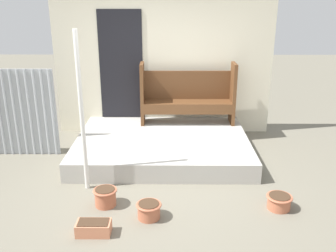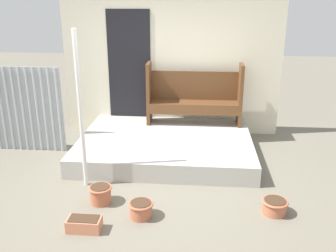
{
  "view_description": "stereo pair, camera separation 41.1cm",
  "coord_description": "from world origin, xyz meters",
  "px_view_note": "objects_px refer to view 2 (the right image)",
  "views": [
    {
      "loc": [
        0.28,
        -4.73,
        2.56
      ],
      "look_at": [
        0.25,
        0.38,
        0.74
      ],
      "focal_mm": 40.0,
      "sensor_mm": 36.0,
      "label": 1
    },
    {
      "loc": [
        0.69,
        -4.71,
        2.56
      ],
      "look_at": [
        0.25,
        0.38,
        0.74
      ],
      "focal_mm": 40.0,
      "sensor_mm": 36.0,
      "label": 2
    }
  ],
  "objects_px": {
    "flower_pot_right": "(275,206)",
    "planter_box_rect": "(84,224)",
    "bench": "(194,95)",
    "flower_pot_left": "(101,194)",
    "flower_pot_middle": "(141,209)",
    "support_post": "(81,112)"
  },
  "relations": [
    {
      "from": "support_post",
      "to": "planter_box_rect",
      "type": "relative_size",
      "value": 5.61
    },
    {
      "from": "flower_pot_middle",
      "to": "planter_box_rect",
      "type": "xyz_separation_m",
      "value": [
        -0.6,
        -0.33,
        -0.03
      ]
    },
    {
      "from": "flower_pot_right",
      "to": "planter_box_rect",
      "type": "bearing_deg",
      "value": -166.17
    },
    {
      "from": "support_post",
      "to": "flower_pot_left",
      "type": "height_order",
      "value": "support_post"
    },
    {
      "from": "support_post",
      "to": "flower_pot_middle",
      "type": "height_order",
      "value": "support_post"
    },
    {
      "from": "bench",
      "to": "planter_box_rect",
      "type": "xyz_separation_m",
      "value": [
        -1.17,
        -3.05,
        -0.75
      ]
    },
    {
      "from": "support_post",
      "to": "flower_pot_left",
      "type": "bearing_deg",
      "value": -54.03
    },
    {
      "from": "flower_pot_middle",
      "to": "flower_pot_right",
      "type": "height_order",
      "value": "flower_pot_middle"
    },
    {
      "from": "support_post",
      "to": "flower_pot_right",
      "type": "relative_size",
      "value": 6.6
    },
    {
      "from": "flower_pot_left",
      "to": "flower_pot_right",
      "type": "xyz_separation_m",
      "value": [
        2.19,
        -0.06,
        -0.03
      ]
    },
    {
      "from": "bench",
      "to": "planter_box_rect",
      "type": "height_order",
      "value": "bench"
    },
    {
      "from": "flower_pot_middle",
      "to": "flower_pot_right",
      "type": "relative_size",
      "value": 0.95
    },
    {
      "from": "bench",
      "to": "flower_pot_right",
      "type": "height_order",
      "value": "bench"
    },
    {
      "from": "bench",
      "to": "flower_pot_left",
      "type": "relative_size",
      "value": 5.54
    },
    {
      "from": "flower_pot_right",
      "to": "planter_box_rect",
      "type": "height_order",
      "value": "flower_pot_right"
    },
    {
      "from": "bench",
      "to": "planter_box_rect",
      "type": "relative_size",
      "value": 4.42
    },
    {
      "from": "flower_pot_middle",
      "to": "flower_pot_right",
      "type": "distance_m",
      "value": 1.64
    },
    {
      "from": "flower_pot_middle",
      "to": "bench",
      "type": "bearing_deg",
      "value": 78.22
    },
    {
      "from": "support_post",
      "to": "flower_pot_right",
      "type": "xyz_separation_m",
      "value": [
        2.52,
        -0.51,
        -0.98
      ]
    },
    {
      "from": "planter_box_rect",
      "to": "flower_pot_middle",
      "type": "bearing_deg",
      "value": 28.44
    },
    {
      "from": "support_post",
      "to": "flower_pot_middle",
      "type": "xyz_separation_m",
      "value": [
        0.9,
        -0.73,
        -0.97
      ]
    },
    {
      "from": "flower_pot_right",
      "to": "planter_box_rect",
      "type": "distance_m",
      "value": 2.29
    }
  ]
}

